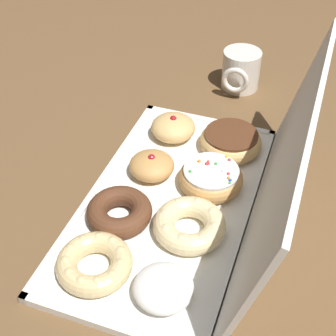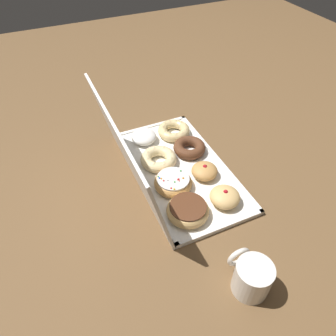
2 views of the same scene
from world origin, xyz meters
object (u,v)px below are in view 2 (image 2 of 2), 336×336
at_px(jelly_filled_donut_0, 225,197).
at_px(sprinkle_donut_5, 173,182).
at_px(chocolate_cake_ring_donut_2, 189,148).
at_px(coffee_mug, 252,277).
at_px(cruller_donut_3, 174,130).
at_px(donut_box, 181,170).
at_px(cruller_donut_6, 159,159).
at_px(chocolate_frosted_donut_4, 188,210).
at_px(jelly_filled_donut_1, 204,171).
at_px(powdered_filled_donut_7, 144,137).

height_order(jelly_filled_donut_0, sprinkle_donut_5, jelly_filled_donut_0).
bearing_deg(sprinkle_donut_5, chocolate_cake_ring_donut_2, -43.35).
distance_m(jelly_filled_donut_0, coffee_mug, 0.26).
xyz_separation_m(jelly_filled_donut_0, coffee_mug, (-0.25, 0.08, 0.01)).
bearing_deg(cruller_donut_3, donut_box, 162.16).
distance_m(donut_box, cruller_donut_6, 0.08).
bearing_deg(donut_box, jelly_filled_donut_0, -163.06).
bearing_deg(jelly_filled_donut_0, chocolate_frosted_donut_4, 89.19).
xyz_separation_m(jelly_filled_donut_0, cruller_donut_3, (0.36, -0.00, -0.00)).
distance_m(jelly_filled_donut_0, chocolate_frosted_donut_4, 0.12).
relative_size(jelly_filled_donut_1, chocolate_frosted_donut_4, 0.69).
relative_size(cruller_donut_3, cruller_donut_6, 0.98).
distance_m(chocolate_frosted_donut_4, cruller_donut_6, 0.24).
height_order(sprinkle_donut_5, cruller_donut_6, sprinkle_donut_5).
relative_size(chocolate_frosted_donut_4, sprinkle_donut_5, 1.04).
xyz_separation_m(donut_box, chocolate_frosted_donut_4, (-0.18, 0.07, 0.03)).
distance_m(sprinkle_donut_5, coffee_mug, 0.37).
distance_m(chocolate_frosted_donut_4, coffee_mug, 0.25).
xyz_separation_m(donut_box, cruller_donut_3, (0.18, -0.06, 0.02)).
distance_m(powdered_filled_donut_7, coffee_mug, 0.61).
relative_size(jelly_filled_donut_0, chocolate_cake_ring_donut_2, 0.81).
bearing_deg(chocolate_frosted_donut_4, powdered_filled_donut_7, -1.25).
distance_m(jelly_filled_donut_1, coffee_mug, 0.38).
xyz_separation_m(chocolate_cake_ring_donut_2, sprinkle_donut_5, (-0.13, 0.12, 0.00)).
height_order(donut_box, sprinkle_donut_5, sprinkle_donut_5).
height_order(jelly_filled_donut_1, coffee_mug, coffee_mug).
height_order(chocolate_cake_ring_donut_2, cruller_donut_6, cruller_donut_6).
height_order(chocolate_cake_ring_donut_2, coffee_mug, coffee_mug).
xyz_separation_m(cruller_donut_3, coffee_mug, (-0.61, 0.08, 0.02)).
distance_m(donut_box, coffee_mug, 0.43).
distance_m(cruller_donut_3, powdered_filled_donut_7, 0.12).
distance_m(chocolate_frosted_donut_4, sprinkle_donut_5, 0.12).
bearing_deg(sprinkle_donut_5, powdered_filled_donut_7, -0.07).
distance_m(donut_box, powdered_filled_donut_7, 0.20).
relative_size(cruller_donut_6, coffee_mug, 1.12).
bearing_deg(powdered_filled_donut_7, cruller_donut_6, -179.10).
bearing_deg(jelly_filled_donut_0, cruller_donut_6, 25.06).
height_order(donut_box, powdered_filled_donut_7, powdered_filled_donut_7).
bearing_deg(coffee_mug, jelly_filled_donut_1, -12.31).
bearing_deg(chocolate_frosted_donut_4, sprinkle_donut_5, -3.78).
distance_m(jelly_filled_donut_0, cruller_donut_3, 0.36).
bearing_deg(cruller_donut_3, cruller_donut_6, 137.23).
bearing_deg(chocolate_cake_ring_donut_2, chocolate_frosted_donut_4, 152.02).
bearing_deg(sprinkle_donut_5, donut_box, -42.28).
bearing_deg(donut_box, chocolate_frosted_donut_4, 159.91).
bearing_deg(jelly_filled_donut_1, chocolate_frosted_donut_4, 134.97).
distance_m(chocolate_cake_ring_donut_2, coffee_mug, 0.50).
bearing_deg(chocolate_frosted_donut_4, cruller_donut_3, -18.98).
bearing_deg(coffee_mug, sprinkle_donut_5, 5.10).
bearing_deg(cruller_donut_6, cruller_donut_3, -42.77).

